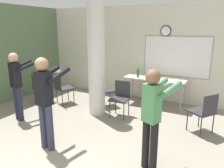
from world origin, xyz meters
The scene contains 13 objects.
wall_back centered at (0.02, 5.06, 1.40)m, with size 8.00×0.15×2.80m.
support_pillar centered at (-0.63, 3.20, 1.40)m, with size 0.41×0.41×2.80m.
folding_table centered at (0.45, 4.54, 0.72)m, with size 1.69×0.65×0.78m.
bottle_on_table centered at (-0.01, 4.38, 0.89)m, with size 0.06×0.06×0.30m.
waste_bin centered at (0.54, 4.04, 0.19)m, with size 0.29×0.29×0.38m.
chair_mid_room centered at (1.89, 3.30, 0.51)m, with size 0.61×0.61×0.87m.
chair_table_left centered at (-0.72, 3.73, 0.51)m, with size 0.61×0.61×0.87m.
chair_table_front centered at (-0.03, 3.34, 0.51)m, with size 0.48×0.48×0.87m.
chair_by_left_wall centered at (-2.54, 3.17, 0.51)m, with size 0.45×0.45×0.87m.
chair_near_pillar centered at (-1.89, 3.35, 0.51)m, with size 0.58×0.58×0.87m.
person_playing_side centered at (1.31, 1.64, 0.93)m, with size 0.51×0.67×1.59m.
person_playing_front centered at (-0.51, 1.35, 0.98)m, with size 0.39×0.66×1.67m.
person_watching_back centered at (-2.05, 2.00, 0.94)m, with size 0.46×0.63×1.60m.
Camera 1 is at (2.21, -1.27, 2.14)m, focal length 35.00 mm.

